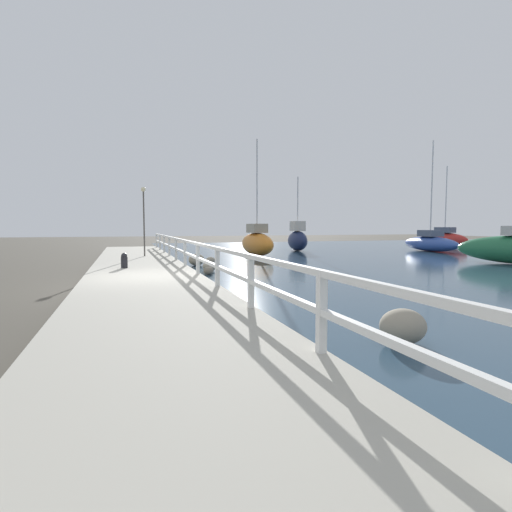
% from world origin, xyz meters
% --- Properties ---
extents(ground_plane, '(120.00, 120.00, 0.00)m').
position_xyz_m(ground_plane, '(0.00, 0.00, 0.00)').
color(ground_plane, '#4C473D').
extents(dock_walkway, '(3.41, 36.00, 0.29)m').
position_xyz_m(dock_walkway, '(0.00, 0.00, 0.15)').
color(dock_walkway, '#B2AD9E').
rests_on(dock_walkway, ground).
extents(railing, '(0.10, 32.50, 0.97)m').
position_xyz_m(railing, '(1.60, 0.00, 0.95)').
color(railing, white).
rests_on(railing, dock_walkway).
extents(boulder_far_strip, '(0.53, 0.48, 0.40)m').
position_xyz_m(boulder_far_strip, '(2.60, 3.07, 0.20)').
color(boulder_far_strip, gray).
rests_on(boulder_far_strip, ground).
extents(boulder_mid_strip, '(0.70, 0.63, 0.53)m').
position_xyz_m(boulder_mid_strip, '(3.39, -7.29, 0.26)').
color(boulder_mid_strip, gray).
rests_on(boulder_mid_strip, ground).
extents(boulder_near_dock, '(0.71, 0.64, 0.53)m').
position_xyz_m(boulder_near_dock, '(2.52, 5.54, 0.27)').
color(boulder_near_dock, gray).
rests_on(boulder_near_dock, ground).
extents(boulder_upstream, '(0.44, 0.40, 0.33)m').
position_xyz_m(boulder_upstream, '(3.28, 6.12, 0.17)').
color(boulder_upstream, gray).
rests_on(boulder_upstream, ground).
extents(boulder_downstream, '(0.38, 0.34, 0.28)m').
position_xyz_m(boulder_downstream, '(2.35, 2.06, 0.14)').
color(boulder_downstream, slate).
rests_on(boulder_downstream, ground).
extents(mooring_bollard, '(0.23, 0.23, 0.54)m').
position_xyz_m(mooring_bollard, '(-0.55, 2.49, 0.56)').
color(mooring_bollard, black).
rests_on(mooring_bollard, dock_walkway).
extents(dock_lamp, '(0.23, 0.23, 3.37)m').
position_xyz_m(dock_lamp, '(0.41, 8.13, 2.59)').
color(dock_lamp, '#514C47').
rests_on(dock_lamp, dock_walkway).
extents(sailboat_orange, '(1.28, 4.56, 6.88)m').
position_xyz_m(sailboat_orange, '(7.03, 10.48, 0.79)').
color(sailboat_orange, orange).
rests_on(sailboat_orange, water_surface).
extents(sailboat_navy, '(1.52, 3.15, 5.24)m').
position_xyz_m(sailboat_navy, '(11.24, 13.95, 0.87)').
color(sailboat_navy, '#192347').
rests_on(sailboat_navy, water_surface).
extents(sailboat_blue, '(2.20, 5.97, 7.65)m').
position_xyz_m(sailboat_blue, '(19.85, 10.52, 0.61)').
color(sailboat_blue, '#2D4C9E').
rests_on(sailboat_blue, water_surface).
extents(sailboat_red, '(2.03, 4.24, 6.67)m').
position_xyz_m(sailboat_red, '(24.78, 14.35, 0.71)').
color(sailboat_red, red).
rests_on(sailboat_red, water_surface).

